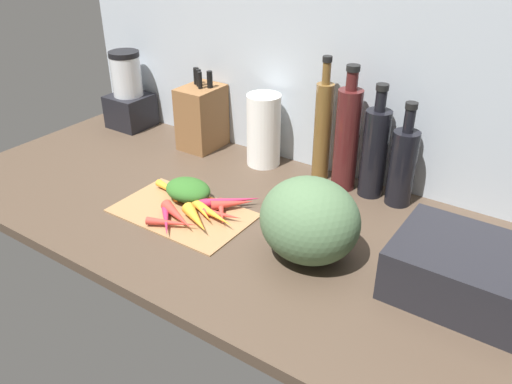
{
  "coord_description": "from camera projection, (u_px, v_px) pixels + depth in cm",
  "views": [
    {
      "loc": [
        76.95,
        -97.33,
        74.47
      ],
      "look_at": [
        15.24,
        -6.82,
        12.98
      ],
      "focal_mm": 36.41,
      "sensor_mm": 36.0,
      "label": 1
    }
  ],
  "objects": [
    {
      "name": "dish_rack",
      "position": [
        464.0,
        270.0,
        1.1
      ],
      "size": [
        29.27,
        24.31,
        11.93
      ],
      "primitive_type": "cube",
      "color": "black",
      "rests_on": "ground_plane"
    },
    {
      "name": "carrot_12",
      "position": [
        232.0,
        204.0,
        1.42
      ],
      "size": [
        10.17,
        10.58,
        2.87
      ],
      "primitive_type": "cone",
      "rotation": [
        0.0,
        1.57,
        0.82
      ],
      "color": "red",
      "rests_on": "cutting_board"
    },
    {
      "name": "bottle_3",
      "position": [
        402.0,
        166.0,
        1.41
      ],
      "size": [
        7.22,
        7.22,
        29.61
      ],
      "color": "black",
      "rests_on": "ground_plane"
    },
    {
      "name": "carrot_1",
      "position": [
        200.0,
        197.0,
        1.46
      ],
      "size": [
        12.41,
        6.33,
        2.35
      ],
      "primitive_type": "cone",
      "rotation": [
        0.0,
        1.57,
        -0.34
      ],
      "color": "orange",
      "rests_on": "cutting_board"
    },
    {
      "name": "bottle_0",
      "position": [
        323.0,
        129.0,
        1.53
      ],
      "size": [
        5.23,
        5.23,
        37.45
      ],
      "color": "brown",
      "rests_on": "ground_plane"
    },
    {
      "name": "wall_back",
      "position": [
        299.0,
        69.0,
        1.57
      ],
      "size": [
        170.0,
        3.0,
        60.0
      ],
      "primitive_type": "cube",
      "color": "#ADB7C1",
      "rests_on": "ground_plane"
    },
    {
      "name": "carrot_4",
      "position": [
        230.0,
        201.0,
        1.43
      ],
      "size": [
        14.24,
        14.23,
        2.87
      ],
      "primitive_type": "cone",
      "rotation": [
        0.0,
        1.57,
        0.78
      ],
      "color": "#B2264C",
      "rests_on": "cutting_board"
    },
    {
      "name": "carrot_5",
      "position": [
        172.0,
        223.0,
        1.34
      ],
      "size": [
        13.42,
        7.78,
        2.1
      ],
      "primitive_type": "cone",
      "rotation": [
        0.0,
        1.57,
        0.44
      ],
      "color": "red",
      "rests_on": "cutting_board"
    },
    {
      "name": "carrot_3",
      "position": [
        195.0,
        197.0,
        1.45
      ],
      "size": [
        11.67,
        8.21,
        3.31
      ],
      "primitive_type": "cone",
      "rotation": [
        0.0,
        1.57,
        0.48
      ],
      "color": "orange",
      "rests_on": "cutting_board"
    },
    {
      "name": "blender_appliance",
      "position": [
        129.0,
        95.0,
        1.91
      ],
      "size": [
        14.28,
        14.28,
        28.13
      ],
      "color": "black",
      "rests_on": "ground_plane"
    },
    {
      "name": "ground_plane",
      "position": [
        225.0,
        212.0,
        1.45
      ],
      "size": [
        170.0,
        80.0,
        3.0
      ],
      "primitive_type": "cube",
      "color": "#47382B"
    },
    {
      "name": "carrot_7",
      "position": [
        222.0,
        215.0,
        1.37
      ],
      "size": [
        11.09,
        5.02,
        2.24
      ],
      "primitive_type": "cone",
      "rotation": [
        0.0,
        1.57,
        0.27
      ],
      "color": "red",
      "rests_on": "cutting_board"
    },
    {
      "name": "carrot_2",
      "position": [
        196.0,
        219.0,
        1.34
      ],
      "size": [
        12.51,
        9.06,
        3.49
      ],
      "primitive_type": "cone",
      "rotation": [
        0.0,
        1.57,
        -0.51
      ],
      "color": "orange",
      "rests_on": "cutting_board"
    },
    {
      "name": "bottle_2",
      "position": [
        375.0,
        151.0,
        1.45
      ],
      "size": [
        7.25,
        7.25,
        32.81
      ],
      "color": "black",
      "rests_on": "ground_plane"
    },
    {
      "name": "knife_block",
      "position": [
        202.0,
        117.0,
        1.75
      ],
      "size": [
        11.74,
        15.21,
        26.7
      ],
      "color": "brown",
      "rests_on": "ground_plane"
    },
    {
      "name": "carrot_9",
      "position": [
        199.0,
        207.0,
        1.4
      ],
      "size": [
        15.45,
        10.38,
        2.93
      ],
      "primitive_type": "cone",
      "rotation": [
        0.0,
        1.57,
        -0.51
      ],
      "color": "orange",
      "rests_on": "cutting_board"
    },
    {
      "name": "cutting_board",
      "position": [
        182.0,
        212.0,
        1.42
      ],
      "size": [
        37.46,
        22.79,
        0.8
      ],
      "primitive_type": "cube",
      "color": "#997047",
      "rests_on": "ground_plane"
    },
    {
      "name": "carrot_0",
      "position": [
        212.0,
        213.0,
        1.38
      ],
      "size": [
        17.01,
        6.71,
        2.92
      ],
      "primitive_type": "cone",
      "rotation": [
        0.0,
        1.57,
        -0.23
      ],
      "color": "orange",
      "rests_on": "cutting_board"
    },
    {
      "name": "paper_towel_roll",
      "position": [
        264.0,
        130.0,
        1.63
      ],
      "size": [
        10.7,
        10.7,
        23.08
      ],
      "primitive_type": "cylinder",
      "color": "white",
      "rests_on": "ground_plane"
    },
    {
      "name": "carrot_6",
      "position": [
        177.0,
        193.0,
        1.48
      ],
      "size": [
        17.88,
        5.23,
        2.15
      ],
      "primitive_type": "cone",
      "rotation": [
        0.0,
        1.57,
        -0.18
      ],
      "color": "orange",
      "rests_on": "cutting_board"
    },
    {
      "name": "winter_squash",
      "position": [
        310.0,
        220.0,
        1.2
      ],
      "size": [
        23.89,
        21.67,
        20.33
      ],
      "primitive_type": "ellipsoid",
      "color": "#4C6B47",
      "rests_on": "ground_plane"
    },
    {
      "name": "carrot_greens_pile",
      "position": [
        188.0,
        190.0,
        1.46
      ],
      "size": [
        13.72,
        10.55,
        5.8
      ],
      "primitive_type": "ellipsoid",
      "color": "#2D6023",
      "rests_on": "cutting_board"
    },
    {
      "name": "carrot_10",
      "position": [
        166.0,
        220.0,
        1.35
      ],
      "size": [
        11.99,
        12.09,
        2.2
      ],
      "primitive_type": "cone",
      "rotation": [
        0.0,
        1.57,
        -0.79
      ],
      "color": "#B2264C",
      "rests_on": "cutting_board"
    },
    {
      "name": "carrot_8",
      "position": [
        178.0,
        216.0,
        1.36
      ],
      "size": [
        14.14,
        7.92,
        3.13
      ],
      "primitive_type": "cone",
      "rotation": [
        0.0,
        1.57,
        -0.37
      ],
      "color": "red",
      "rests_on": "cutting_board"
    },
    {
      "name": "bottle_1",
      "position": [
        347.0,
        138.0,
        1.47
      ],
      "size": [
        7.05,
        7.05,
        36.74
      ],
      "color": "#471919",
      "rests_on": "ground_plane"
    },
    {
      "name": "carrot_11",
      "position": [
        222.0,
        212.0,
        1.39
      ],
      "size": [
        9.37,
        10.29,
        2.22
      ],
      "primitive_type": "cone",
      "rotation": [
        0.0,
        1.57,
        -0.85
      ],
      "color": "red",
      "rests_on": "cutting_board"
    }
  ]
}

